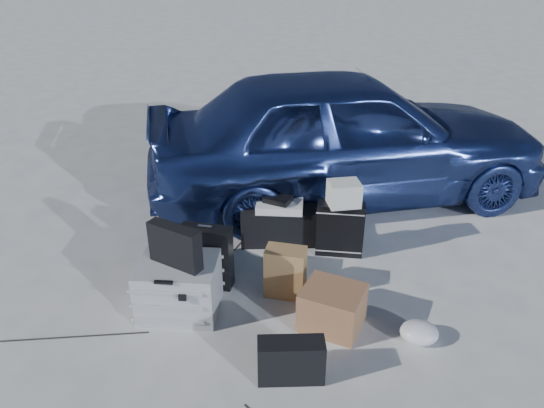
# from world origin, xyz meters

# --- Properties ---
(ground) EXTENTS (60.00, 60.00, 0.00)m
(ground) POSITION_xyz_m (0.00, 0.00, 0.00)
(ground) COLOR silver
(ground) RESTS_ON ground
(car) EXTENTS (4.69, 3.37, 1.48)m
(car) POSITION_xyz_m (0.54, 2.49, 0.74)
(car) COLOR #2F4387
(car) RESTS_ON ground
(pelican_case) EXTENTS (0.68, 0.59, 0.45)m
(pelican_case) POSITION_xyz_m (-0.52, 0.09, 0.22)
(pelican_case) COLOR #939597
(pelican_case) RESTS_ON ground
(laptop_bag) EXTENTS (0.46, 0.25, 0.34)m
(laptop_bag) POSITION_xyz_m (-0.52, 0.08, 0.61)
(laptop_bag) COLOR black
(laptop_bag) RESTS_ON pelican_case
(briefcase) EXTENTS (0.40, 0.24, 0.31)m
(briefcase) POSITION_xyz_m (-0.63, 0.67, 0.16)
(briefcase) COLOR black
(briefcase) RESTS_ON ground
(suitcase_left) EXTENTS (0.44, 0.16, 0.56)m
(suitcase_left) POSITION_xyz_m (-0.42, 0.47, 0.28)
(suitcase_left) COLOR black
(suitcase_left) RESTS_ON ground
(suitcase_right) EXTENTS (0.45, 0.20, 0.53)m
(suitcase_right) POSITION_xyz_m (0.64, 1.22, 0.26)
(suitcase_right) COLOR black
(suitcase_right) RESTS_ON ground
(white_carton) EXTENTS (0.34, 0.31, 0.22)m
(white_carton) POSITION_xyz_m (0.65, 1.22, 0.64)
(white_carton) COLOR beige
(white_carton) RESTS_ON suitcase_right
(duffel_bag) EXTENTS (0.79, 0.49, 0.37)m
(duffel_bag) POSITION_xyz_m (0.03, 1.32, 0.18)
(duffel_bag) COLOR black
(duffel_bag) RESTS_ON ground
(flat_box_white) EXTENTS (0.49, 0.39, 0.08)m
(flat_box_white) POSITION_xyz_m (0.04, 1.32, 0.40)
(flat_box_white) COLOR beige
(flat_box_white) RESTS_ON duffel_bag
(flat_box_black) EXTENTS (0.28, 0.23, 0.05)m
(flat_box_black) POSITION_xyz_m (0.02, 1.30, 0.47)
(flat_box_black) COLOR black
(flat_box_black) RESTS_ON flat_box_white
(kraft_bag) EXTENTS (0.33, 0.20, 0.44)m
(kraft_bag) POSITION_xyz_m (0.27, 0.49, 0.22)
(kraft_bag) COLOR #8C5E3D
(kraft_bag) RESTS_ON ground
(cardboard_box) EXTENTS (0.52, 0.48, 0.34)m
(cardboard_box) POSITION_xyz_m (0.70, 0.17, 0.17)
(cardboard_box) COLOR brown
(cardboard_box) RESTS_ON ground
(plastic_bag) EXTENTS (0.31, 0.27, 0.16)m
(plastic_bag) POSITION_xyz_m (1.36, 0.13, 0.08)
(plastic_bag) COLOR silver
(plastic_bag) RESTS_ON ground
(messenger_bag) EXTENTS (0.48, 0.28, 0.32)m
(messenger_bag) POSITION_xyz_m (0.49, -0.44, 0.16)
(messenger_bag) COLOR black
(messenger_bag) RESTS_ON ground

